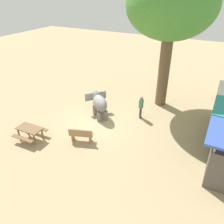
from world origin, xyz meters
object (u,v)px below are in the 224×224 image
person_handler (141,106)px  wooden_bench (81,135)px  shade_tree_main (172,6)px  picnic_table_near (30,131)px  elephant (99,103)px

person_handler → wooden_bench: bearing=37.3°
shade_tree_main → wooden_bench: 9.76m
picnic_table_near → shade_tree_main: bearing=-126.0°
picnic_table_near → elephant: bearing=-119.0°
elephant → person_handler: size_ratio=1.33×
elephant → picnic_table_near: 4.81m
elephant → shade_tree_main: 7.71m
shade_tree_main → picnic_table_near: size_ratio=5.98×
shade_tree_main → wooden_bench: size_ratio=6.33×
elephant → wooden_bench: (3.08, 0.59, -0.54)m
wooden_bench → picnic_table_near: (1.18, -2.80, 0.12)m
person_handler → wooden_bench: size_ratio=1.11×
shade_tree_main → picnic_table_near: bearing=-34.5°
shade_tree_main → picnic_table_near: 11.58m
picnic_table_near → wooden_bench: bearing=-158.7°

